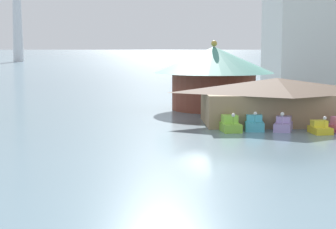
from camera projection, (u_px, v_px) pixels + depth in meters
name	position (u px, v px, depth m)	size (l,w,h in m)	color
pedal_boat_lime	(230.00, 125.00, 48.67)	(1.73, 2.76, 1.70)	#8CCC3F
pedal_boat_cyan	(254.00, 124.00, 49.26)	(1.89, 2.68, 1.76)	#4CB7CC
pedal_boat_lavender	(283.00, 125.00, 49.01)	(2.25, 3.04, 1.76)	#B299D8
pedal_boat_yellow	(320.00, 128.00, 47.47)	(1.64, 2.32, 1.57)	yellow
boathouse	(277.00, 100.00, 53.39)	(14.83, 8.87, 4.34)	#9E7F5B
green_roof_pavilion	(214.00, 73.00, 64.77)	(13.79, 13.79, 7.95)	brown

